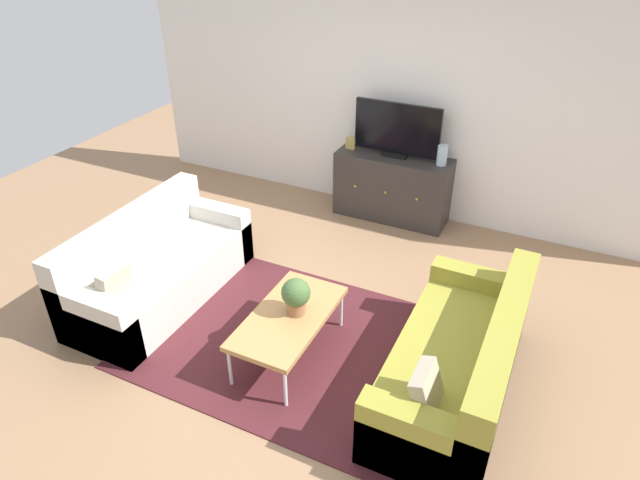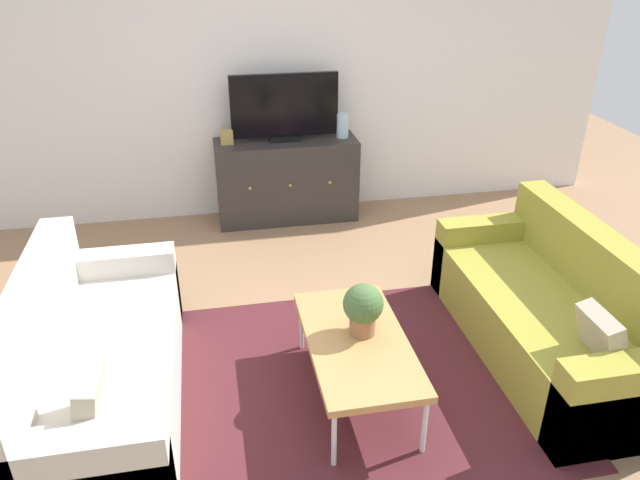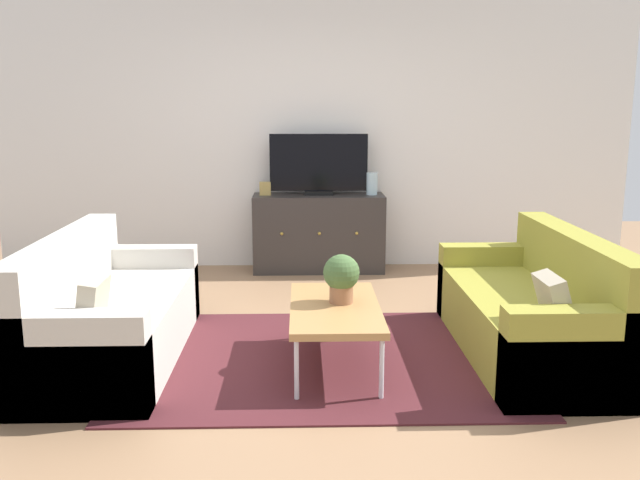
# 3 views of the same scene
# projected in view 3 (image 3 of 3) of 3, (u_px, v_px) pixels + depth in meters

# --- Properties ---
(ground_plane) EXTENTS (10.00, 10.00, 0.00)m
(ground_plane) POSITION_uv_depth(u_px,v_px,m) (322.00, 351.00, 4.58)
(ground_plane) COLOR #997251
(wall_back) EXTENTS (6.40, 0.12, 2.70)m
(wall_back) POSITION_uv_depth(u_px,v_px,m) (314.00, 133.00, 6.81)
(wall_back) COLOR white
(wall_back) RESTS_ON ground_plane
(area_rug) EXTENTS (2.50, 1.90, 0.01)m
(area_rug) POSITION_uv_depth(u_px,v_px,m) (323.00, 358.00, 4.43)
(area_rug) COLOR #4C1E23
(area_rug) RESTS_ON ground_plane
(couch_left_side) EXTENTS (0.81, 1.83, 0.82)m
(couch_left_side) POSITION_uv_depth(u_px,v_px,m) (102.00, 318.00, 4.38)
(couch_left_side) COLOR beige
(couch_left_side) RESTS_ON ground_plane
(couch_right_side) EXTENTS (0.81, 1.83, 0.82)m
(couch_right_side) POSITION_uv_depth(u_px,v_px,m) (539.00, 314.00, 4.46)
(couch_right_side) COLOR olive
(couch_right_side) RESTS_ON ground_plane
(coffee_table) EXTENTS (0.56, 1.08, 0.41)m
(coffee_table) POSITION_uv_depth(u_px,v_px,m) (335.00, 310.00, 4.23)
(coffee_table) COLOR #B7844C
(coffee_table) RESTS_ON ground_plane
(potted_plant) EXTENTS (0.23, 0.23, 0.31)m
(potted_plant) POSITION_uv_depth(u_px,v_px,m) (341.00, 276.00, 4.25)
(potted_plant) COLOR #936042
(potted_plant) RESTS_ON coffee_table
(tv_console) EXTENTS (1.29, 0.47, 0.76)m
(tv_console) POSITION_uv_depth(u_px,v_px,m) (319.00, 233.00, 6.73)
(tv_console) COLOR #332D2B
(tv_console) RESTS_ON ground_plane
(flat_screen_tv) EXTENTS (0.96, 0.16, 0.60)m
(flat_screen_tv) POSITION_uv_depth(u_px,v_px,m) (319.00, 165.00, 6.61)
(flat_screen_tv) COLOR black
(flat_screen_tv) RESTS_ON tv_console
(glass_vase) EXTENTS (0.11, 0.11, 0.22)m
(glass_vase) POSITION_uv_depth(u_px,v_px,m) (372.00, 184.00, 6.64)
(glass_vase) COLOR silver
(glass_vase) RESTS_ON tv_console
(mantel_clock) EXTENTS (0.11, 0.07, 0.13)m
(mantel_clock) POSITION_uv_depth(u_px,v_px,m) (265.00, 189.00, 6.62)
(mantel_clock) COLOR tan
(mantel_clock) RESTS_ON tv_console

